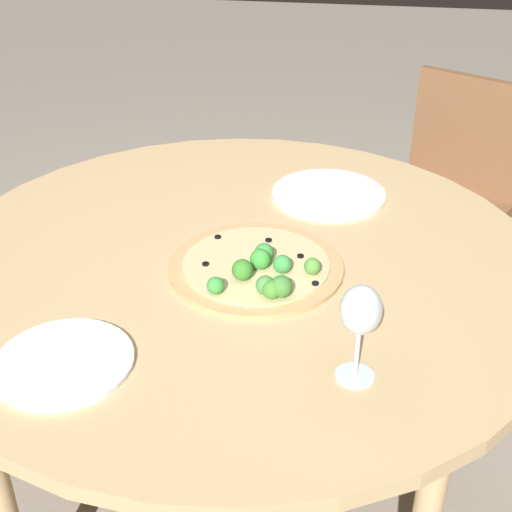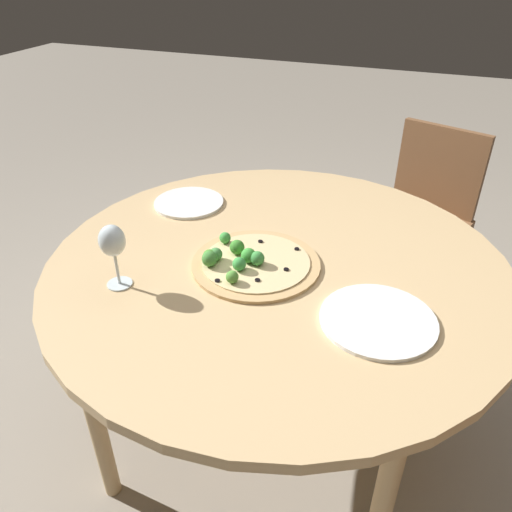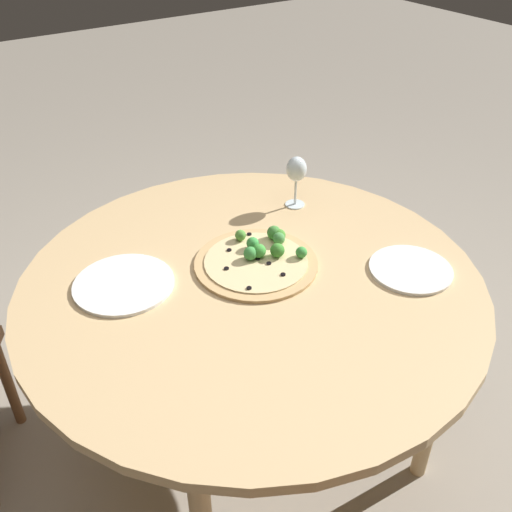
{
  "view_description": "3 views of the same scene",
  "coord_description": "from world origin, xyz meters",
  "px_view_note": "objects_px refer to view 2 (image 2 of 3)",
  "views": [
    {
      "loc": [
        -1.25,
        -0.24,
        1.5
      ],
      "look_at": [
        -0.05,
        -0.05,
        0.76
      ],
      "focal_mm": 50.0,
      "sensor_mm": 36.0,
      "label": 1
    },
    {
      "loc": [
        0.36,
        -1.12,
        1.5
      ],
      "look_at": [
        -0.05,
        -0.05,
        0.76
      ],
      "focal_mm": 35.0,
      "sensor_mm": 36.0,
      "label": 2
    },
    {
      "loc": [
        0.69,
        1.06,
        1.69
      ],
      "look_at": [
        -0.05,
        -0.05,
        0.76
      ],
      "focal_mm": 40.0,
      "sensor_mm": 36.0,
      "label": 3
    }
  ],
  "objects_px": {
    "plate_near": "(189,203)",
    "plate_far": "(378,320)",
    "chair_2": "(420,215)",
    "pizza": "(250,261)",
    "wine_glass": "(112,243)"
  },
  "relations": [
    {
      "from": "wine_glass",
      "to": "plate_far",
      "type": "bearing_deg",
      "value": 7.9
    },
    {
      "from": "wine_glass",
      "to": "plate_near",
      "type": "xyz_separation_m",
      "value": [
        -0.05,
        0.48,
        -0.12
      ]
    },
    {
      "from": "chair_2",
      "to": "wine_glass",
      "type": "distance_m",
      "value": 1.47
    },
    {
      "from": "wine_glass",
      "to": "plate_far",
      "type": "height_order",
      "value": "wine_glass"
    },
    {
      "from": "plate_near",
      "to": "wine_glass",
      "type": "bearing_deg",
      "value": -84.43
    },
    {
      "from": "pizza",
      "to": "wine_glass",
      "type": "relative_size",
      "value": 2.03
    },
    {
      "from": "pizza",
      "to": "plate_far",
      "type": "xyz_separation_m",
      "value": [
        0.37,
        -0.11,
        -0.01
      ]
    },
    {
      "from": "chair_2",
      "to": "plate_far",
      "type": "relative_size",
      "value": 2.98
    },
    {
      "from": "pizza",
      "to": "chair_2",
      "type": "bearing_deg",
      "value": 68.49
    },
    {
      "from": "chair_2",
      "to": "plate_near",
      "type": "bearing_deg",
      "value": -114.94
    },
    {
      "from": "chair_2",
      "to": "wine_glass",
      "type": "xyz_separation_m",
      "value": [
        -0.69,
        -1.24,
        0.4
      ]
    },
    {
      "from": "chair_2",
      "to": "wine_glass",
      "type": "relative_size",
      "value": 4.68
    },
    {
      "from": "chair_2",
      "to": "pizza",
      "type": "relative_size",
      "value": 2.31
    },
    {
      "from": "pizza",
      "to": "plate_far",
      "type": "relative_size",
      "value": 1.29
    },
    {
      "from": "plate_near",
      "to": "plate_far",
      "type": "height_order",
      "value": "same"
    }
  ]
}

